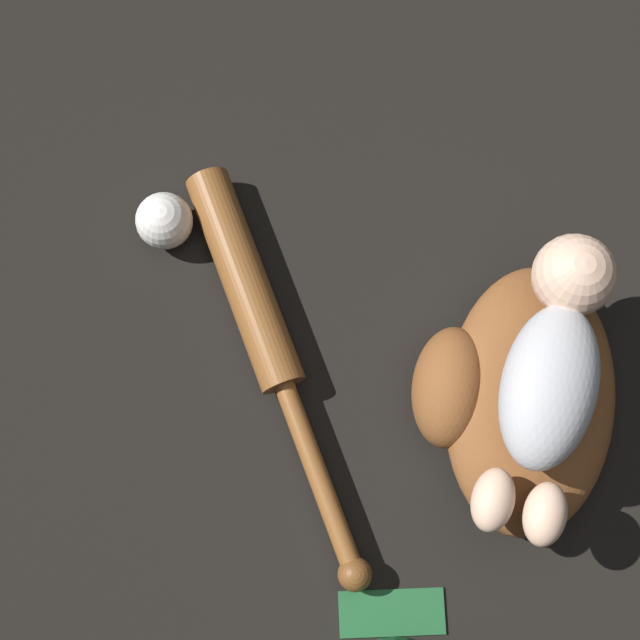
# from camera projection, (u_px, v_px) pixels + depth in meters

# --- Properties ---
(ground_plane) EXTENTS (6.00, 6.00, 0.00)m
(ground_plane) POSITION_uv_depth(u_px,v_px,m) (550.00, 449.00, 1.18)
(ground_plane) COLOR black
(baseball_glove) EXTENTS (0.39, 0.31, 0.11)m
(baseball_glove) POSITION_uv_depth(u_px,v_px,m) (516.00, 397.00, 1.15)
(baseball_glove) COLOR brown
(baseball_glove) RESTS_ON ground
(baby_figure) EXTENTS (0.38, 0.14, 0.10)m
(baby_figure) POSITION_uv_depth(u_px,v_px,m) (553.00, 366.00, 1.05)
(baby_figure) COLOR #B2B2B7
(baby_figure) RESTS_ON baseball_glove
(baseball_bat) EXTENTS (0.47, 0.42, 0.06)m
(baseball_bat) POSITION_uv_depth(u_px,v_px,m) (260.00, 321.00, 1.19)
(baseball_bat) COLOR brown
(baseball_bat) RESTS_ON ground
(baseball) EXTENTS (0.08, 0.08, 0.08)m
(baseball) POSITION_uv_depth(u_px,v_px,m) (164.00, 221.00, 1.22)
(baseball) COLOR white
(baseball) RESTS_ON ground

